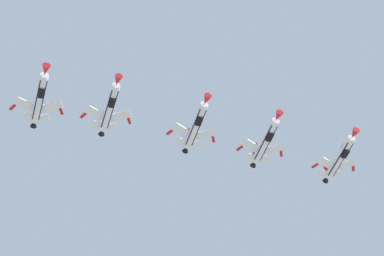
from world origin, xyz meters
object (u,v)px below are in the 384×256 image
(fighter_jet_right_wing, at_px, (196,125))
(fighter_jet_right_outer, at_px, (40,97))
(fighter_jet_left_wing, at_px, (266,140))
(fighter_jet_left_outer, at_px, (110,107))
(fighter_jet_lead, at_px, (340,157))

(fighter_jet_right_wing, xyz_separation_m, fighter_jet_right_outer, (-31.54, -0.64, -2.43))
(fighter_jet_right_wing, bearing_deg, fighter_jet_left_wing, -179.26)
(fighter_jet_left_wing, height_order, fighter_jet_right_wing, fighter_jet_left_wing)
(fighter_jet_left_outer, relative_size, fighter_jet_right_outer, 1.00)
(fighter_jet_left_outer, height_order, fighter_jet_right_outer, fighter_jet_left_outer)
(fighter_jet_right_wing, height_order, fighter_jet_left_outer, fighter_jet_right_wing)
(fighter_jet_lead, relative_size, fighter_jet_left_wing, 1.00)
(fighter_jet_lead, relative_size, fighter_jet_left_outer, 1.00)
(fighter_jet_lead, distance_m, fighter_jet_left_outer, 50.05)
(fighter_jet_left_wing, xyz_separation_m, fighter_jet_left_outer, (-33.11, -0.64, -0.62))
(fighter_jet_left_wing, height_order, fighter_jet_right_outer, fighter_jet_left_wing)
(fighter_jet_lead, bearing_deg, fighter_jet_left_outer, 0.22)
(fighter_jet_lead, bearing_deg, fighter_jet_right_outer, 0.38)
(fighter_jet_lead, bearing_deg, fighter_jet_left_wing, 0.42)
(fighter_jet_left_outer, bearing_deg, fighter_jet_right_outer, 0.94)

